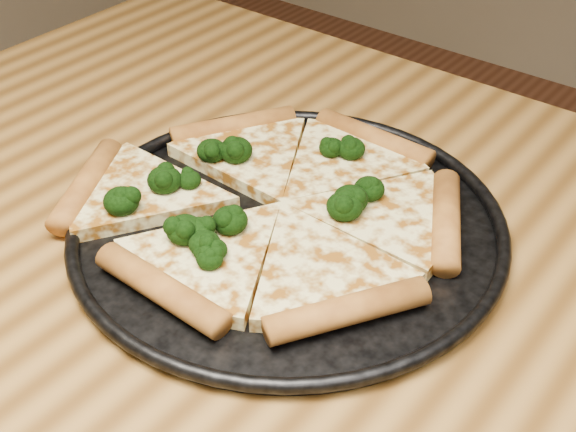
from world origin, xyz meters
The scene contains 3 objects.
pizza_pan centered at (-0.11, 0.10, 0.76)m, with size 0.37×0.37×0.02m.
pizza centered at (-0.13, 0.11, 0.77)m, with size 0.35×0.30×0.02m.
broccoli_florets centered at (-0.15, 0.09, 0.78)m, with size 0.18×0.22×0.02m.
Camera 1 is at (0.21, -0.30, 1.15)m, focal length 48.20 mm.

